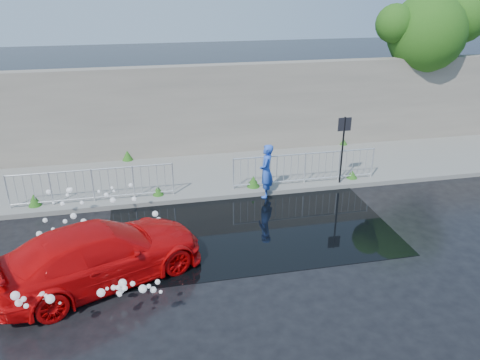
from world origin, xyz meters
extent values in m
plane|color=black|center=(0.00, 0.00, 0.00)|extent=(90.00, 90.00, 0.00)
cube|color=gray|center=(0.00, 5.00, 0.07)|extent=(30.00, 4.00, 0.15)
cube|color=gray|center=(0.00, 3.00, 0.08)|extent=(30.00, 0.25, 0.16)
cube|color=slate|center=(0.00, 7.20, 1.90)|extent=(30.00, 0.60, 3.50)
cube|color=black|center=(0.50, 1.00, 0.01)|extent=(8.00, 5.00, 0.01)
cylinder|color=black|center=(4.20, 3.10, 1.25)|extent=(0.06, 0.06, 2.50)
cube|color=black|center=(4.20, 3.10, 2.25)|extent=(0.45, 0.04, 0.45)
cylinder|color=#332114|center=(10.00, 8.20, 2.50)|extent=(0.36, 0.36, 5.00)
sphere|color=#1A4610|center=(9.50, 7.40, 4.60)|extent=(3.22, 3.22, 3.22)
sphere|color=#1A4610|center=(11.00, 7.40, 5.20)|extent=(2.14, 2.14, 2.14)
sphere|color=#1A4610|center=(8.00, 7.40, 5.00)|extent=(1.56, 1.56, 1.56)
cylinder|color=silver|center=(-6.50, 3.35, 0.70)|extent=(0.05, 0.05, 1.10)
cylinder|color=silver|center=(-1.50, 3.35, 0.70)|extent=(0.05, 0.05, 1.10)
cylinder|color=silver|center=(-4.00, 3.35, 1.22)|extent=(5.00, 0.04, 0.04)
cylinder|color=silver|center=(-4.00, 3.35, 0.27)|extent=(5.00, 0.04, 0.04)
cylinder|color=silver|center=(0.50, 3.35, 0.70)|extent=(0.05, 0.05, 1.10)
cylinder|color=silver|center=(5.50, 3.35, 0.70)|extent=(0.05, 0.05, 1.10)
cylinder|color=silver|center=(3.00, 3.35, 1.22)|extent=(5.00, 0.04, 0.04)
cylinder|color=silver|center=(3.00, 3.35, 0.27)|extent=(5.00, 0.04, 0.04)
cone|color=#144B14|center=(-5.80, 3.40, 0.35)|extent=(0.40, 0.40, 0.39)
cone|color=#144B14|center=(-2.00, 3.40, 0.30)|extent=(0.36, 0.36, 0.31)
cone|color=#144B14|center=(1.20, 3.40, 0.34)|extent=(0.44, 0.44, 0.39)
cone|color=#144B14|center=(4.80, 3.40, 0.29)|extent=(0.38, 0.38, 0.28)
cone|color=#144B14|center=(-3.00, 6.90, 0.34)|extent=(0.42, 0.42, 0.38)
cone|color=#144B14|center=(6.00, 6.90, 0.28)|extent=(0.34, 0.34, 0.25)
sphere|color=white|center=(-4.15, 1.71, 0.89)|extent=(0.11, 0.11, 0.11)
sphere|color=white|center=(-5.07, 1.19, 0.71)|extent=(0.13, 0.13, 0.13)
sphere|color=white|center=(-4.89, 1.66, 0.99)|extent=(0.07, 0.07, 0.07)
sphere|color=white|center=(-4.48, 2.28, 1.09)|extent=(0.09, 0.09, 0.09)
sphere|color=white|center=(-4.33, 1.13, 0.78)|extent=(0.17, 0.17, 0.17)
sphere|color=white|center=(-4.55, 1.07, 0.68)|extent=(0.12, 0.12, 0.12)
sphere|color=white|center=(-5.10, 2.28, 1.06)|extent=(0.14, 0.14, 0.14)
sphere|color=white|center=(-5.17, 0.75, 0.55)|extent=(0.16, 0.16, 0.16)
sphere|color=white|center=(-2.73, 0.65, 0.59)|extent=(0.14, 0.14, 0.14)
sphere|color=white|center=(-3.49, 1.86, 1.00)|extent=(0.13, 0.13, 0.13)
sphere|color=white|center=(-3.71, 2.11, 1.02)|extent=(0.08, 0.08, 0.08)
sphere|color=white|center=(-4.55, 2.34, 1.03)|extent=(0.17, 0.17, 0.17)
sphere|color=white|center=(-4.07, 0.96, 0.68)|extent=(0.16, 0.16, 0.16)
sphere|color=white|center=(-2.59, 0.11, 0.26)|extent=(0.15, 0.15, 0.15)
sphere|color=white|center=(-4.81, 0.73, 0.65)|extent=(0.10, 0.10, 0.10)
sphere|color=white|center=(-3.34, 2.20, 1.05)|extent=(0.08, 0.08, 0.08)
sphere|color=white|center=(-2.19, 0.46, 0.42)|extent=(0.10, 0.10, 0.10)
sphere|color=white|center=(-2.72, 1.68, 0.87)|extent=(0.14, 0.14, 0.14)
sphere|color=white|center=(-4.71, 1.96, 0.83)|extent=(0.07, 0.07, 0.07)
sphere|color=white|center=(-2.17, 1.13, 0.62)|extent=(0.17, 0.17, 0.17)
sphere|color=white|center=(-2.09, 0.87, 0.56)|extent=(0.15, 0.15, 0.15)
sphere|color=white|center=(-3.53, -0.05, 0.31)|extent=(0.13, 0.13, 0.13)
sphere|color=white|center=(-2.12, 0.38, 0.35)|extent=(0.12, 0.12, 0.12)
sphere|color=white|center=(-2.81, 2.27, 1.06)|extent=(0.12, 0.12, 0.12)
sphere|color=white|center=(-4.67, 1.70, 0.91)|extent=(0.12, 0.12, 0.12)
sphere|color=white|center=(-2.58, 0.27, 0.24)|extent=(0.10, 0.10, 0.10)
sphere|color=white|center=(-3.05, 0.17, 0.22)|extent=(0.14, 0.14, 0.14)
sphere|color=white|center=(-1.99, 0.45, 0.33)|extent=(0.09, 0.09, 0.09)
sphere|color=white|center=(-3.24, 0.71, 0.61)|extent=(0.07, 0.07, 0.07)
sphere|color=white|center=(-2.01, 0.51, 0.42)|extent=(0.10, 0.10, 0.10)
sphere|color=white|center=(-2.59, 0.67, 0.54)|extent=(0.08, 0.08, 0.08)
sphere|color=white|center=(-3.29, 2.10, 0.99)|extent=(0.08, 0.08, 0.08)
sphere|color=white|center=(-4.01, 1.02, 0.55)|extent=(0.11, 0.11, 0.11)
sphere|color=white|center=(-4.66, 0.46, 0.51)|extent=(0.10, 0.10, 0.10)
sphere|color=white|center=(-2.32, 0.23, 0.31)|extent=(0.18, 0.18, 0.18)
sphere|color=white|center=(-3.31, 1.63, 0.92)|extent=(0.16, 0.16, 0.16)
sphere|color=white|center=(-3.54, 0.15, 0.25)|extent=(0.15, 0.15, 0.15)
sphere|color=white|center=(-2.28, 0.66, 0.54)|extent=(0.16, 0.16, 0.16)
sphere|color=white|center=(-4.56, 2.04, 1.01)|extent=(0.10, 0.10, 0.10)
sphere|color=white|center=(-4.56, -2.26, 0.74)|extent=(0.18, 0.18, 0.18)
sphere|color=white|center=(-3.20, -2.00, 0.53)|extent=(0.12, 0.12, 0.12)
sphere|color=white|center=(-4.29, -2.18, 0.43)|extent=(0.07, 0.07, 0.07)
sphere|color=white|center=(-3.06, -1.85, 0.32)|extent=(0.14, 0.14, 0.14)
sphere|color=white|center=(-2.26, -2.37, 0.79)|extent=(0.11, 0.11, 0.11)
sphere|color=white|center=(-4.98, -2.45, 0.76)|extent=(0.15, 0.15, 0.15)
sphere|color=white|center=(-3.05, -2.42, 0.63)|extent=(0.10, 0.10, 0.10)
sphere|color=white|center=(-2.92, -2.68, 0.96)|extent=(0.11, 0.11, 0.11)
sphere|color=white|center=(-3.83, -1.90, 0.45)|extent=(0.13, 0.13, 0.13)
sphere|color=white|center=(-4.37, -2.81, 1.10)|extent=(0.07, 0.07, 0.07)
sphere|color=white|center=(-3.36, -2.81, 1.02)|extent=(0.17, 0.17, 0.17)
sphere|color=white|center=(-3.10, -2.04, 0.54)|extent=(0.11, 0.11, 0.11)
sphere|color=white|center=(-2.44, -2.84, 1.05)|extent=(0.09, 0.09, 0.09)
sphere|color=white|center=(-4.59, -2.23, 0.57)|extent=(0.10, 0.10, 0.10)
sphere|color=white|center=(-4.36, -1.67, 0.19)|extent=(0.15, 0.15, 0.15)
sphere|color=white|center=(-4.84, -2.58, 0.93)|extent=(0.11, 0.11, 0.11)
sphere|color=white|center=(-2.96, -2.55, 1.00)|extent=(0.17, 0.17, 0.17)
sphere|color=white|center=(-4.28, -2.91, 1.09)|extent=(0.18, 0.18, 0.18)
sphere|color=white|center=(-2.36, -2.78, 0.90)|extent=(0.13, 0.13, 0.13)
sphere|color=white|center=(-2.22, -2.76, 0.82)|extent=(0.07, 0.07, 0.07)
sphere|color=white|center=(-2.56, -2.91, 1.06)|extent=(0.17, 0.17, 0.17)
sphere|color=white|center=(-3.36, -1.83, 0.40)|extent=(0.08, 0.08, 0.08)
sphere|color=white|center=(-3.03, -2.94, 1.05)|extent=(0.07, 0.07, 0.07)
sphere|color=white|center=(-4.97, -2.61, 1.04)|extent=(0.18, 0.18, 0.18)
sphere|color=white|center=(-2.80, -1.96, 0.54)|extent=(0.12, 0.12, 0.12)
sphere|color=white|center=(-4.76, -2.77, 0.89)|extent=(0.10, 0.10, 0.10)
imported|color=red|center=(-3.52, -0.85, 0.71)|extent=(5.29, 3.78, 1.42)
imported|color=blue|center=(1.50, 2.88, 0.90)|extent=(0.65, 0.77, 1.80)
camera|label=1|loc=(-2.27, -10.72, 6.63)|focal=35.00mm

